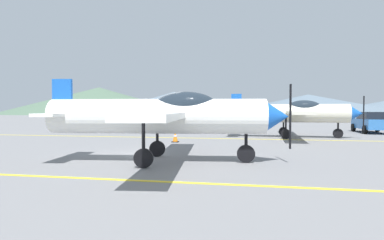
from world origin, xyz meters
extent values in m
plane|color=slate|center=(0.00, 0.00, 0.00)|extent=(400.00, 400.00, 0.00)
cube|color=yellow|center=(0.00, -4.11, 0.01)|extent=(80.00, 0.16, 0.01)
cube|color=yellow|center=(0.00, 7.84, 0.01)|extent=(80.00, 0.16, 0.01)
cylinder|color=white|center=(0.48, -1.23, 1.56)|extent=(7.39, 2.04, 1.18)
cone|color=blue|center=(4.47, -0.75, 1.56)|extent=(0.87, 1.09, 1.00)
cube|color=black|center=(4.90, -0.70, 1.56)|extent=(0.06, 0.13, 2.15)
ellipsoid|color=#1E2833|center=(1.43, -1.12, 1.91)|extent=(2.25, 1.21, 0.97)
cube|color=white|center=(0.90, -1.18, 1.61)|extent=(2.29, 9.52, 0.17)
cube|color=white|center=(-2.83, -1.63, 1.61)|extent=(1.08, 2.86, 0.11)
cube|color=blue|center=(-2.83, -1.63, 2.20)|extent=(0.69, 0.21, 1.29)
cylinder|color=black|center=(3.46, -0.88, 0.84)|extent=(0.11, 0.11, 1.08)
cylinder|color=black|center=(3.46, -0.88, 0.30)|extent=(0.61, 0.20, 0.60)
cylinder|color=black|center=(0.40, -2.43, 0.84)|extent=(0.11, 0.11, 1.08)
cylinder|color=black|center=(0.40, -2.43, 0.30)|extent=(0.61, 0.20, 0.60)
cylinder|color=black|center=(0.12, -0.09, 0.84)|extent=(0.11, 0.11, 1.08)
cylinder|color=black|center=(0.12, -0.09, 0.30)|extent=(0.61, 0.20, 0.60)
cylinder|color=silver|center=(5.95, 9.59, 1.56)|extent=(7.33, 1.44, 1.18)
cone|color=blue|center=(9.97, 9.44, 1.56)|extent=(0.79, 1.03, 1.00)
cube|color=black|center=(10.40, 9.43, 1.56)|extent=(0.05, 0.13, 2.15)
ellipsoid|color=#1E2833|center=(6.92, 9.55, 1.91)|extent=(2.18, 1.04, 0.97)
cube|color=silver|center=(6.38, 9.57, 1.61)|extent=(1.52, 9.48, 0.17)
cube|color=silver|center=(2.63, 9.71, 1.61)|extent=(0.85, 2.82, 0.11)
cube|color=blue|center=(2.63, 9.71, 2.20)|extent=(0.68, 0.15, 1.29)
cylinder|color=black|center=(8.96, 9.48, 0.84)|extent=(0.11, 0.11, 1.08)
cylinder|color=black|center=(8.96, 9.48, 0.30)|extent=(0.61, 0.15, 0.60)
cylinder|color=black|center=(5.70, 8.42, 0.84)|extent=(0.11, 0.11, 1.08)
cylinder|color=black|center=(5.70, 8.42, 0.30)|extent=(0.61, 0.15, 0.60)
cylinder|color=black|center=(5.78, 10.78, 0.84)|extent=(0.11, 0.11, 1.08)
cylinder|color=black|center=(5.78, 10.78, 0.30)|extent=(0.61, 0.15, 0.60)
cube|color=#3372BF|center=(12.77, 15.00, 0.70)|extent=(1.87, 4.33, 0.75)
cube|color=black|center=(12.77, 14.85, 1.35)|extent=(1.62, 2.43, 0.55)
cylinder|color=black|center=(13.70, 16.40, 0.32)|extent=(0.23, 0.64, 0.64)
cylinder|color=black|center=(11.90, 16.43, 0.32)|extent=(0.23, 0.64, 0.64)
cylinder|color=black|center=(11.85, 13.59, 0.32)|extent=(0.23, 0.64, 0.64)
cube|color=black|center=(-0.49, 5.25, 0.02)|extent=(0.36, 0.36, 0.04)
cone|color=orange|center=(-0.49, 5.25, 0.32)|extent=(0.29, 0.29, 0.55)
cylinder|color=white|center=(-0.49, 5.25, 0.34)|extent=(0.20, 0.20, 0.08)
cone|color=#4C6651|center=(-64.11, 120.52, 5.96)|extent=(83.77, 83.77, 11.91)
cone|color=slate|center=(-29.15, 119.88, 4.73)|extent=(63.71, 63.71, 9.46)
cone|color=slate|center=(27.46, 131.37, 4.20)|extent=(79.15, 79.15, 8.40)
camera|label=1|loc=(3.64, -11.56, 1.78)|focal=29.51mm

